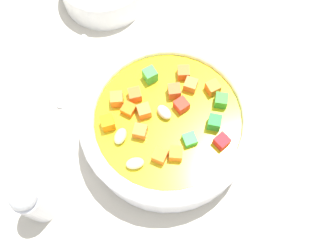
# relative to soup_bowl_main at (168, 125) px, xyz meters

# --- Properties ---
(ground_plane) EXTENTS (1.40, 1.40, 0.02)m
(ground_plane) POSITION_rel_soup_bowl_main_xyz_m (0.00, -0.00, -0.04)
(ground_plane) COLOR #BAB2A0
(soup_bowl_main) EXTENTS (0.20, 0.20, 0.07)m
(soup_bowl_main) POSITION_rel_soup_bowl_main_xyz_m (0.00, 0.00, 0.00)
(soup_bowl_main) COLOR white
(soup_bowl_main) RESTS_ON ground_plane
(spoon) EXTENTS (0.16, 0.13, 0.01)m
(spoon) POSITION_rel_soup_bowl_main_xyz_m (-0.08, 0.13, -0.03)
(spoon) COLOR silver
(spoon) RESTS_ON ground_plane
(pepper_shaker) EXTENTS (0.03, 0.03, 0.09)m
(pepper_shaker) POSITION_rel_soup_bowl_main_xyz_m (-0.17, 0.03, 0.01)
(pepper_shaker) COLOR silver
(pepper_shaker) RESTS_ON ground_plane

